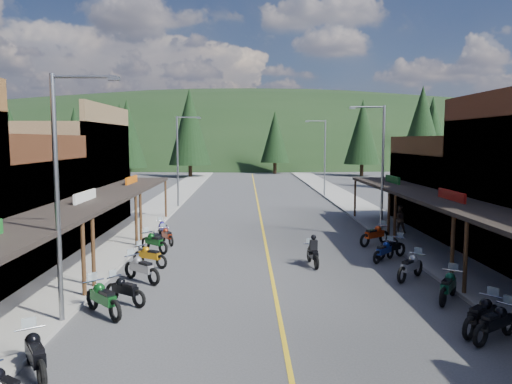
{
  "coord_description": "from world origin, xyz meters",
  "views": [
    {
      "loc": [
        -1.13,
        -21.76,
        5.97
      ],
      "look_at": [
        -0.55,
        6.48,
        3.0
      ],
      "focal_mm": 35.0,
      "sensor_mm": 36.0,
      "label": 1
    }
  ],
  "objects": [
    {
      "name": "streetlight_2",
      "position": [
        6.95,
        8.0,
        4.46
      ],
      "size": [
        2.16,
        0.18,
        8.0
      ],
      "color": "gray",
      "rests_on": "ground"
    },
    {
      "name": "ground",
      "position": [
        0.0,
        0.0,
        0.0
      ],
      "size": [
        220.0,
        220.0,
        0.0
      ],
      "primitive_type": "plane",
      "color": "#38383A",
      "rests_on": "ground"
    },
    {
      "name": "bike_west_9",
      "position": [
        -6.02,
        4.41,
        0.61
      ],
      "size": [
        2.05,
        1.98,
        1.22
      ],
      "primitive_type": null,
      "rotation": [
        0.0,
        0.0,
        0.82
      ],
      "color": "#0D4115",
      "rests_on": "ground"
    },
    {
      "name": "pine_7",
      "position": [
        -32.0,
        76.0,
        7.24
      ],
      "size": [
        5.88,
        5.88,
        12.5
      ],
      "color": "black",
      "rests_on": "ground"
    },
    {
      "name": "pine_3",
      "position": [
        4.0,
        66.0,
        6.48
      ],
      "size": [
        5.04,
        5.04,
        11.0
      ],
      "color": "black",
      "rests_on": "ground"
    },
    {
      "name": "pine_8",
      "position": [
        -22.0,
        40.0,
        5.98
      ],
      "size": [
        4.48,
        4.48,
        10.0
      ],
      "color": "black",
      "rests_on": "ground"
    },
    {
      "name": "bike_west_8",
      "position": [
        -5.66,
        1.35,
        0.58
      ],
      "size": [
        2.07,
        1.65,
        1.15
      ],
      "primitive_type": null,
      "rotation": [
        0.0,
        0.0,
        1.01
      ],
      "color": "#B4740C",
      "rests_on": "ground"
    },
    {
      "name": "pine_5",
      "position": [
        34.0,
        72.0,
        7.99
      ],
      "size": [
        6.72,
        6.72,
        14.0
      ],
      "color": "black",
      "rests_on": "ground"
    },
    {
      "name": "bike_east_6",
      "position": [
        6.35,
        -3.95,
        0.63
      ],
      "size": [
        1.85,
        2.23,
        1.26
      ],
      "primitive_type": null,
      "rotation": [
        0.0,
        0.0,
        -0.61
      ],
      "color": "#0B3B27",
      "rests_on": "ground"
    },
    {
      "name": "pedestrian_east_b",
      "position": [
        8.46,
        8.84,
        1.05
      ],
      "size": [
        0.91,
        0.57,
        1.79
      ],
      "primitive_type": "imported",
      "rotation": [
        0.0,
        0.0,
        3.07
      ],
      "color": "#4E3F31",
      "rests_on": "sidewalk_east"
    },
    {
      "name": "bike_west_4",
      "position": [
        -6.45,
        -9.6,
        0.64
      ],
      "size": [
        1.84,
        2.3,
        1.28
      ],
      "primitive_type": null,
      "rotation": [
        0.0,
        0.0,
        0.57
      ],
      "color": "black",
      "rests_on": "ground"
    },
    {
      "name": "sidewalk_east",
      "position": [
        8.7,
        20.0,
        0.07
      ],
      "size": [
        3.4,
        94.0,
        0.15
      ],
      "primitive_type": "cube",
      "color": "gray",
      "rests_on": "ground"
    },
    {
      "name": "bike_west_6",
      "position": [
        -5.53,
        -4.02,
        0.57
      ],
      "size": [
        2.02,
        1.72,
        1.15
      ],
      "primitive_type": null,
      "rotation": [
        0.0,
        0.0,
        0.95
      ],
      "color": "black",
      "rests_on": "ground"
    },
    {
      "name": "sidewalk_west",
      "position": [
        -8.7,
        20.0,
        0.07
      ],
      "size": [
        3.4,
        94.0,
        0.15
      ],
      "primitive_type": "cube",
      "color": "gray",
      "rests_on": "ground"
    },
    {
      "name": "pine_2",
      "position": [
        -10.0,
        58.0,
        7.99
      ],
      "size": [
        6.72,
        6.72,
        14.0
      ],
      "color": "black",
      "rests_on": "ground"
    },
    {
      "name": "streetlight_1",
      "position": [
        -6.95,
        22.0,
        4.46
      ],
      "size": [
        2.16,
        0.18,
        8.0
      ],
      "color": "gray",
      "rests_on": "ground"
    },
    {
      "name": "bike_east_4",
      "position": [
        6.25,
        -7.64,
        0.62
      ],
      "size": [
        2.19,
        1.8,
        1.23
      ],
      "primitive_type": null,
      "rotation": [
        0.0,
        0.0,
        -0.98
      ],
      "color": "black",
      "rests_on": "ground"
    },
    {
      "name": "ridge_hill",
      "position": [
        0.0,
        135.0,
        0.0
      ],
      "size": [
        310.0,
        140.0,
        60.0
      ],
      "primitive_type": "ellipsoid",
      "color": "black",
      "rests_on": "ground"
    },
    {
      "name": "pine_4",
      "position": [
        18.0,
        60.0,
        7.24
      ],
      "size": [
        5.88,
        5.88,
        12.5
      ],
      "color": "black",
      "rests_on": "ground"
    },
    {
      "name": "pine_10",
      "position": [
        -18.0,
        50.0,
        6.78
      ],
      "size": [
        5.38,
        5.38,
        11.6
      ],
      "color": "black",
      "rests_on": "ground"
    },
    {
      "name": "rider_on_bike",
      "position": [
        2.05,
        1.39,
        0.62
      ],
      "size": [
        0.88,
        2.1,
        1.55
      ],
      "rotation": [
        0.0,
        0.0,
        0.1
      ],
      "color": "black",
      "rests_on": "ground"
    },
    {
      "name": "pine_1",
      "position": [
        -24.0,
        70.0,
        7.24
      ],
      "size": [
        5.88,
        5.88,
        12.5
      ],
      "color": "black",
      "rests_on": "ground"
    },
    {
      "name": "pine_9",
      "position": [
        24.0,
        45.0,
        6.38
      ],
      "size": [
        4.93,
        4.93,
        10.8
      ],
      "color": "black",
      "rests_on": "ground"
    },
    {
      "name": "centerline",
      "position": [
        0.0,
        20.0,
        0.01
      ],
      "size": [
        0.15,
        90.0,
        0.01
      ],
      "primitive_type": "cube",
      "color": "gold",
      "rests_on": "ground"
    },
    {
      "name": "bike_east_7",
      "position": [
        5.89,
        -1.07,
        0.63
      ],
      "size": [
        2.04,
        2.1,
        1.26
      ],
      "primitive_type": null,
      "rotation": [
        0.0,
        0.0,
        -0.76
      ],
      "color": "gray",
      "rests_on": "ground"
    },
    {
      "name": "bike_east_5",
      "position": [
        6.13,
        -7.03,
        0.64
      ],
      "size": [
        2.2,
        2.03,
        1.29
      ],
      "primitive_type": null,
      "rotation": [
        0.0,
        0.0,
        -0.87
      ],
      "color": "black",
      "rests_on": "ground"
    },
    {
      "name": "bike_west_11",
      "position": [
        -6.26,
        8.82,
        0.55
      ],
      "size": [
        1.41,
        2.02,
        1.11
      ],
      "primitive_type": null,
      "rotation": [
        0.0,
        0.0,
        0.44
      ],
      "color": "navy",
      "rests_on": "ground"
    },
    {
      "name": "shop_west_3",
      "position": [
        -13.78,
        11.3,
        3.52
      ],
      "size": [
        10.9,
        10.2,
        8.2
      ],
      "color": "brown",
      "rests_on": "ground"
    },
    {
      "name": "bike_east_8",
      "position": [
        5.65,
        2.16,
        0.57
      ],
      "size": [
        1.84,
        1.95,
        1.15
      ],
      "primitive_type": null,
      "rotation": [
        0.0,
        0.0,
        -0.73
      ],
      "color": "navy",
      "rests_on": "ground"
    },
    {
      "name": "bike_west_7",
      "position": [
        -5.52,
        -1.18,
        0.64
      ],
      "size": [
        2.18,
        2.05,
        1.28
      ],
      "primitive_type": null,
      "rotation": [
        0.0,
        0.0,
        0.84
      ],
      "color": "gray",
      "rests_on": "ground"
    },
    {
      "name": "streetlight_3",
      "position": [
        6.95,
        30.0,
        4.46
      ],
      "size": [
        2.16,
        0.18,
        8.0
      ],
      "color": "gray",
      "rests_on": "ground"
    },
    {
      "name": "pine_0",
      "position": [
        -40.0,
        62.0,
        6.48
      ],
      "size": [
        5.04,
        5.04,
        11.0
      ],
      "color": "black",
      "rests_on": "ground"
    },
    {
      "name": "bike_west_5",
      "position": [
        -5.98,
        -5.23,
        0.66
      ],
      "size": [
        2.13,
        2.23,
        1.32
      ],
      "primitive_type": null,
      "rotation": [
        0.0,
        0.0,
        0.74
      ],
      "color": "#0D4217",
      "rests_on": "ground"
    },
    {
      "name": "bike_east_10",
      "position": [
        6.15,
        5.88,
        0.66
      ],
      "size": [
        2.33,
        1.99,
        1.33
      ],
      "primitive_type": null,
      "rotation": [
        0.0,
        0.0,
        -0.94
      ],
      "color": "red",
      "rests_on": "ground"
    },
    {
      "name": "pine_11",
      "position": [
        20.0,
        38.0,
        7.19
      ],
      "size": [
        5.82,
        5.82,
        12.4
      ],
      "color": "black",
      "rests_on": "ground"
    },
    {
      "name": "shop_east_3",
      "position": [
        13.75,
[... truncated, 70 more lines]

